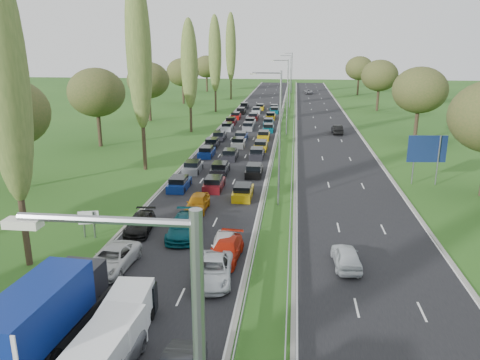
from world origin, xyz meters
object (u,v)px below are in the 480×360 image
(near_car_2, at_px, (112,259))
(white_van_front, at_px, (107,349))
(near_car_3, at_px, (140,223))
(info_sign, at_px, (89,220))
(white_van_rear, at_px, (126,316))
(blue_lorry, at_px, (48,312))
(direction_sign, at_px, (427,151))

(near_car_2, bearing_deg, white_van_front, -66.48)
(near_car_3, bearing_deg, info_sign, -160.06)
(near_car_2, relative_size, white_van_front, 1.00)
(white_van_front, relative_size, white_van_rear, 1.02)
(near_car_2, height_order, blue_lorry, blue_lorry)
(white_van_front, xyz_separation_m, white_van_rear, (-0.08, 2.65, -0.02))
(near_car_2, bearing_deg, blue_lorry, -85.85)
(white_van_front, height_order, white_van_rear, white_van_front)
(white_van_front, bearing_deg, near_car_3, 106.94)
(white_van_front, bearing_deg, blue_lorry, 163.18)
(near_car_2, xyz_separation_m, blue_lorry, (0.12, -8.19, 1.15))
(near_car_3, distance_m, direction_sign, 30.15)
(direction_sign, bearing_deg, white_van_rear, -126.61)
(blue_lorry, bearing_deg, direction_sign, 54.76)
(direction_sign, bearing_deg, near_car_2, -138.23)
(direction_sign, bearing_deg, near_car_3, -147.73)
(near_car_3, xyz_separation_m, info_sign, (-3.43, -1.56, 0.69))
(near_car_3, relative_size, white_van_front, 0.89)
(info_sign, height_order, direction_sign, direction_sign)
(blue_lorry, height_order, white_van_rear, blue_lorry)
(near_car_3, height_order, white_van_rear, white_van_rear)
(white_van_rear, xyz_separation_m, info_sign, (-7.09, 11.64, 0.34))
(white_van_rear, bearing_deg, direction_sign, 49.89)
(near_car_3, distance_m, white_van_front, 16.29)
(near_car_3, xyz_separation_m, white_van_rear, (3.67, -13.20, 0.35))
(blue_lorry, bearing_deg, white_van_rear, 27.00)
(blue_lorry, distance_m, info_sign, 13.59)
(blue_lorry, height_order, info_sign, blue_lorry)
(near_car_3, distance_m, blue_lorry, 14.65)
(blue_lorry, height_order, white_van_front, blue_lorry)
(near_car_3, height_order, direction_sign, direction_sign)
(white_van_front, height_order, info_sign, info_sign)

